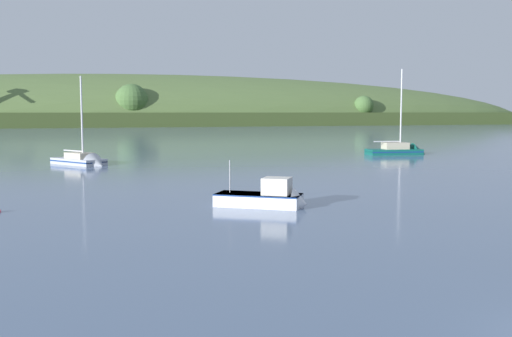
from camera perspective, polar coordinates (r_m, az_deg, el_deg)
name	(u,v)px	position (r m, az deg, el deg)	size (l,w,h in m)	color
far_shoreline_hill	(153,124)	(282.15, -10.05, 4.34)	(533.95, 111.57, 47.39)	#3C4E24
sailboat_near_mooring	(84,163)	(67.60, -16.52, 0.51)	(6.67, 7.92, 11.12)	#ADB2BC
sailboat_far_left	(401,152)	(83.32, 14.02, 1.55)	(8.65, 3.80, 13.10)	#0F564C
fishing_boat_moored	(268,200)	(36.17, 1.17, -3.05)	(5.90, 4.80, 3.53)	white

